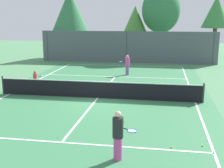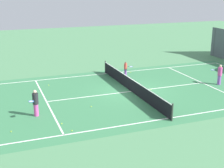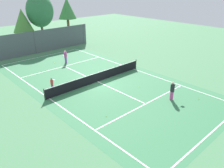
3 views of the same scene
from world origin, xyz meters
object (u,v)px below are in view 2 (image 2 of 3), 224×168
Objects in this scene: player_1 at (36,103)px; tennis_ball_3 at (131,73)px; tennis_ball_4 at (72,131)px; tennis_ball_6 at (220,79)px; player_0 at (126,68)px; tennis_ball_2 at (91,107)px; tennis_ball_1 at (151,90)px; tennis_ball_0 at (62,124)px; tennis_ball_5 at (11,131)px; tennis_ball_8 at (49,85)px; player_2 at (220,74)px.

player_1 reaches higher than tennis_ball_3.
player_1 is 3.37m from tennis_ball_4.
tennis_ball_6 is (-5.43, 14.25, 0.00)m from tennis_ball_4.
tennis_ball_4 is at bearing -37.24° from player_0.
tennis_ball_1 is at bearing 108.67° from tennis_ball_2.
tennis_ball_6 is at bearing 53.03° from tennis_ball_3.
tennis_ball_5 is at bearing -89.02° from tennis_ball_0.
player_0 is at bearing 142.76° from tennis_ball_4.
player_0 is 18.64× the size of tennis_ball_5.
tennis_ball_0 is 12.27m from tennis_ball_3.
tennis_ball_4 is at bearing -56.31° from tennis_ball_1.
tennis_ball_2 is at bearing -40.35° from tennis_ball_3.
tennis_ball_5 is (8.49, -10.42, -0.61)m from player_0.
tennis_ball_1 and tennis_ball_5 have the same top height.
tennis_ball_1 is 11.26m from tennis_ball_5.
tennis_ball_6 is at bearing 99.13° from player_1.
tennis_ball_6 is at bearing 93.98° from tennis_ball_1.
player_1 is 6.34m from tennis_ball_8.
tennis_ball_3 is at bearing -137.92° from player_2.
tennis_ball_0 is 1.00× the size of tennis_ball_2.
tennis_ball_0 is 1.00× the size of tennis_ball_5.
tennis_ball_3 is (-9.01, 8.33, 0.00)m from tennis_ball_0.
player_2 is at bearing 70.55° from tennis_ball_8.
player_1 reaches higher than tennis_ball_5.
player_2 is 11.26m from tennis_ball_2.
tennis_ball_2 is at bearing 130.09° from tennis_ball_0.
tennis_ball_2 is 1.00× the size of tennis_ball_8.
player_0 reaches higher than tennis_ball_8.
tennis_ball_4 and tennis_ball_6 have the same top height.
player_2 reaches higher than tennis_ball_3.
player_1 is at bearing -16.68° from tennis_ball_8.
tennis_ball_0 is 3.14m from tennis_ball_2.
tennis_ball_2 is at bearing -39.01° from player_0.
tennis_ball_4 is 15.25m from tennis_ball_6.
tennis_ball_3 is at bearing 139.65° from tennis_ball_2.
tennis_ball_5 is (3.88, -10.58, 0.00)m from tennis_ball_1.
tennis_ball_0 is at bearing -42.78° from tennis_ball_3.
tennis_ball_2 is 3.76m from tennis_ball_4.
tennis_ball_0 and tennis_ball_5 have the same top height.
tennis_ball_0 and tennis_ball_8 have the same top height.
player_2 is 16.72m from tennis_ball_5.
tennis_ball_0 is at bearing -49.91° from tennis_ball_2.
tennis_ball_0 is at bearing -76.67° from player_2.
tennis_ball_3 is 14.36m from tennis_ball_5.
tennis_ball_8 is at bearing 156.40° from tennis_ball_5.
tennis_ball_4 is 1.00× the size of tennis_ball_5.
tennis_ball_5 is at bearing -68.37° from tennis_ball_2.
tennis_ball_2 and tennis_ball_5 have the same top height.
player_1 is 9.23m from tennis_ball_1.
player_1 is 25.31× the size of tennis_ball_5.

